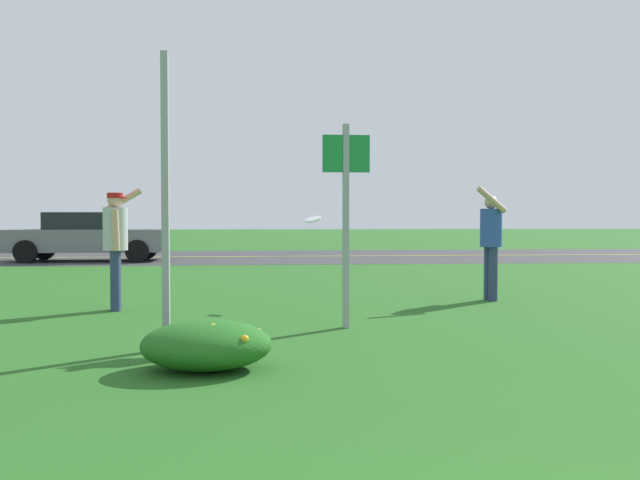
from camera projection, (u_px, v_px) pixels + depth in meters
name	position (u px, v px, depth m)	size (l,w,h in m)	color
ground_plane	(360.00, 292.00, 12.43)	(120.00, 120.00, 0.00)	#26601E
highway_strip	(311.00, 256.00, 23.35)	(120.00, 7.99, 0.01)	#38383A
highway_center_stripe	(311.00, 256.00, 23.35)	(120.00, 0.16, 0.00)	yellow
daylily_clump_front_center	(207.00, 345.00, 6.09)	(1.13, 0.91, 0.43)	#23661E
sign_post_near_path	(165.00, 201.00, 6.98)	(0.07, 0.10, 2.95)	#93969B
sign_post_by_roadside	(346.00, 204.00, 8.33)	(0.56, 0.10, 2.42)	#93969B
person_thrower_red_cap_gray_shirt	(116.00, 238.00, 9.91)	(0.54, 0.53, 1.74)	#B2B2B7
person_catcher_blue_shirt	(491.00, 237.00, 11.08)	(0.51, 0.52, 1.80)	#2D4C9E
frisbee_white	(313.00, 219.00, 10.61)	(0.26, 0.24, 0.14)	white
car_gray_center_left	(88.00, 236.00, 20.91)	(4.50, 2.00, 1.45)	slate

